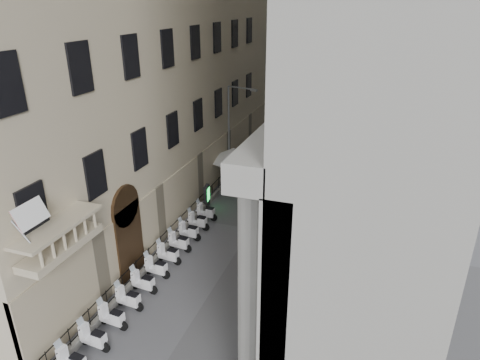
# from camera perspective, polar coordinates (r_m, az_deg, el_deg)

# --- Properties ---
(iron_fence) EXTENTS (0.30, 28.00, 1.40)m
(iron_fence) POSITION_cam_1_polar(r_m,az_deg,el_deg) (30.29, -7.06, -6.25)
(iron_fence) COLOR black
(iron_fence) RESTS_ON ground
(blue_awning) EXTENTS (1.60, 3.00, 3.00)m
(blue_awning) POSITION_cam_1_polar(r_m,az_deg,el_deg) (35.05, 11.33, -2.28)
(blue_awning) COLOR navy
(blue_awning) RESTS_ON ground
(scooter_2) EXTENTS (1.44, 0.67, 1.50)m
(scooter_2) POSITION_cam_1_polar(r_m,az_deg,el_deg) (22.06, -18.74, -20.45)
(scooter_2) COLOR white
(scooter_2) RESTS_ON ground
(scooter_3) EXTENTS (1.44, 0.67, 1.50)m
(scooter_3) POSITION_cam_1_polar(r_m,az_deg,el_deg) (22.88, -16.50, -18.26)
(scooter_3) COLOR white
(scooter_3) RESTS_ON ground
(scooter_4) EXTENTS (1.44, 0.67, 1.50)m
(scooter_4) POSITION_cam_1_polar(r_m,az_deg,el_deg) (23.76, -14.48, -16.20)
(scooter_4) COLOR white
(scooter_4) RESTS_ON ground
(scooter_5) EXTENTS (1.44, 0.67, 1.50)m
(scooter_5) POSITION_cam_1_polar(r_m,az_deg,el_deg) (24.70, -12.64, -14.27)
(scooter_5) COLOR white
(scooter_5) RESTS_ON ground
(scooter_6) EXTENTS (1.44, 0.67, 1.50)m
(scooter_6) POSITION_cam_1_polar(r_m,az_deg,el_deg) (25.68, -10.97, -12.48)
(scooter_6) COLOR white
(scooter_6) RESTS_ON ground
(scooter_7) EXTENTS (1.44, 0.67, 1.50)m
(scooter_7) POSITION_cam_1_polar(r_m,az_deg,el_deg) (26.71, -9.44, -10.81)
(scooter_7) COLOR white
(scooter_7) RESTS_ON ground
(scooter_8) EXTENTS (1.44, 0.67, 1.50)m
(scooter_8) POSITION_cam_1_polar(r_m,az_deg,el_deg) (27.77, -8.05, -9.27)
(scooter_8) COLOR white
(scooter_8) RESTS_ON ground
(scooter_9) EXTENTS (1.44, 0.67, 1.50)m
(scooter_9) POSITION_cam_1_polar(r_m,az_deg,el_deg) (28.86, -6.77, -7.83)
(scooter_9) COLOR white
(scooter_9) RESTS_ON ground
(scooter_10) EXTENTS (1.44, 0.67, 1.50)m
(scooter_10) POSITION_cam_1_polar(r_m,az_deg,el_deg) (29.99, -5.59, -6.50)
(scooter_10) COLOR white
(scooter_10) RESTS_ON ground
(scooter_11) EXTENTS (1.44, 0.67, 1.50)m
(scooter_11) POSITION_cam_1_polar(r_m,az_deg,el_deg) (31.14, -4.50, -5.26)
(scooter_11) COLOR white
(scooter_11) RESTS_ON ground
(barrier_1) EXTENTS (0.60, 2.40, 1.10)m
(barrier_1) POSITION_cam_1_polar(r_m,az_deg,el_deg) (20.55, 1.16, -22.86)
(barrier_1) COLOR #B5B8BD
(barrier_1) RESTS_ON ground
(barrier_2) EXTENTS (0.60, 2.40, 1.10)m
(barrier_2) POSITION_cam_1_polar(r_m,az_deg,el_deg) (22.28, 3.22, -18.44)
(barrier_2) COLOR #B5B8BD
(barrier_2) RESTS_ON ground
(barrier_3) EXTENTS (0.60, 2.40, 1.10)m
(barrier_3) POSITION_cam_1_polar(r_m,az_deg,el_deg) (24.15, 4.90, -14.68)
(barrier_3) COLOR #B5B8BD
(barrier_3) RESTS_ON ground
(barrier_4) EXTENTS (0.60, 2.40, 1.10)m
(barrier_4) POSITION_cam_1_polar(r_m,az_deg,el_deg) (26.13, 6.28, -11.45)
(barrier_4) COLOR #B5B8BD
(barrier_4) RESTS_ON ground
(barrier_5) EXTENTS (0.60, 2.40, 1.10)m
(barrier_5) POSITION_cam_1_polar(r_m,az_deg,el_deg) (28.19, 7.44, -8.69)
(barrier_5) COLOR #B5B8BD
(barrier_5) RESTS_ON ground
(barrier_6) EXTENTS (0.60, 2.40, 1.10)m
(barrier_6) POSITION_cam_1_polar(r_m,az_deg,el_deg) (30.32, 8.42, -6.30)
(barrier_6) COLOR #B5B8BD
(barrier_6) RESTS_ON ground
(barrier_7) EXTENTS (0.60, 2.40, 1.10)m
(barrier_7) POSITION_cam_1_polar(r_m,az_deg,el_deg) (32.50, 9.27, -4.23)
(barrier_7) COLOR #B5B8BD
(barrier_7) RESTS_ON ground
(barrier_8) EXTENTS (0.60, 2.40, 1.10)m
(barrier_8) POSITION_cam_1_polar(r_m,az_deg,el_deg) (34.72, 10.00, -2.42)
(barrier_8) COLOR #B5B8BD
(barrier_8) RESTS_ON ground
(barrier_9) EXTENTS (0.60, 2.40, 1.10)m
(barrier_9) POSITION_cam_1_polar(r_m,az_deg,el_deg) (36.98, 10.65, -0.83)
(barrier_9) COLOR #B5B8BD
(barrier_9) RESTS_ON ground
(security_tent) EXTENTS (4.05, 4.05, 3.29)m
(security_tent) POSITION_cam_1_polar(r_m,az_deg,el_deg) (35.62, -0.74, 3.41)
(security_tent) COLOR white
(security_tent) RESTS_ON ground
(street_lamp) EXTENTS (2.67, 0.88, 8.38)m
(street_lamp) POSITION_cam_1_polar(r_m,az_deg,el_deg) (35.22, -1.06, 7.03)
(street_lamp) COLOR gray
(street_lamp) RESTS_ON ground
(info_kiosk) EXTENTS (0.37, 0.86, 1.77)m
(info_kiosk) POSITION_cam_1_polar(r_m,az_deg,el_deg) (32.54, -4.44, -2.18)
(info_kiosk) COLOR black
(info_kiosk) RESTS_ON ground
(pedestrian_a) EXTENTS (0.83, 0.67, 1.99)m
(pedestrian_a) POSITION_cam_1_polar(r_m,az_deg,el_deg) (40.08, 8.71, 2.76)
(pedestrian_a) COLOR black
(pedestrian_a) RESTS_ON ground
(pedestrian_b) EXTENTS (1.00, 0.96, 1.63)m
(pedestrian_b) POSITION_cam_1_polar(r_m,az_deg,el_deg) (42.25, 11.46, 3.38)
(pedestrian_b) COLOR black
(pedestrian_b) RESTS_ON ground
(pedestrian_c) EXTENTS (0.86, 0.60, 1.68)m
(pedestrian_c) POSITION_cam_1_polar(r_m,az_deg,el_deg) (40.18, 3.75, 2.80)
(pedestrian_c) COLOR black
(pedestrian_c) RESTS_ON ground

